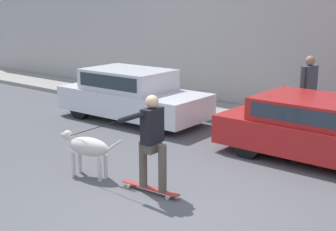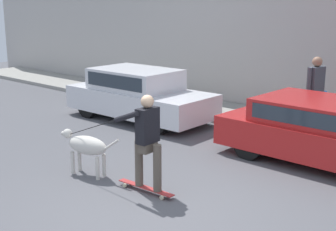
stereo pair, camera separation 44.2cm
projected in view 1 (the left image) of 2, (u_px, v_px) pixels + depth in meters
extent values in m
plane|color=#545459|center=(164.00, 209.00, 7.01)|extent=(36.00, 36.00, 0.00)
cube|color=gray|center=(313.00, 128.00, 11.26)|extent=(30.00, 1.93, 0.12)
cylinder|color=black|center=(188.00, 109.00, 12.00)|extent=(0.67, 0.21, 0.66)
cylinder|color=black|center=(152.00, 120.00, 10.88)|extent=(0.67, 0.21, 0.66)
cylinder|color=black|center=(118.00, 98.00, 13.48)|extent=(0.67, 0.21, 0.66)
cylinder|color=black|center=(80.00, 106.00, 12.36)|extent=(0.67, 0.21, 0.66)
cube|color=silver|center=(133.00, 101.00, 12.14)|extent=(4.05, 1.78, 0.61)
cube|color=silver|center=(128.00, 79.00, 12.10)|extent=(2.24, 1.57, 0.52)
cube|color=#28333D|center=(107.00, 82.00, 11.51)|extent=(1.94, 0.06, 0.34)
cylinder|color=black|center=(284.00, 126.00, 10.44)|extent=(0.65, 0.20, 0.65)
cylinder|color=black|center=(247.00, 142.00, 9.24)|extent=(0.65, 0.20, 0.65)
cube|color=#B21E1E|center=(326.00, 137.00, 9.02)|extent=(4.10, 1.86, 0.58)
cube|color=#B21E1E|center=(320.00, 110.00, 9.00)|extent=(2.38, 1.67, 0.44)
cube|color=#28333D|center=(302.00, 117.00, 8.37)|extent=(2.09, 0.02, 0.28)
cylinder|color=beige|center=(73.00, 164.00, 8.30)|extent=(0.07, 0.07, 0.41)
cylinder|color=beige|center=(80.00, 161.00, 8.46)|extent=(0.07, 0.07, 0.41)
cylinder|color=beige|center=(100.00, 170.00, 8.04)|extent=(0.07, 0.07, 0.41)
cylinder|color=beige|center=(106.00, 166.00, 8.20)|extent=(0.07, 0.07, 0.41)
ellipsoid|color=beige|center=(89.00, 147.00, 8.17)|extent=(0.86, 0.48, 0.33)
sphere|color=beige|center=(68.00, 135.00, 8.35)|extent=(0.17, 0.17, 0.17)
cylinder|color=beige|center=(64.00, 135.00, 8.38)|extent=(0.11, 0.10, 0.08)
cylinder|color=beige|center=(114.00, 146.00, 7.90)|extent=(0.33, 0.10, 0.24)
cylinder|color=beige|center=(128.00, 186.00, 7.77)|extent=(0.07, 0.03, 0.07)
cylinder|color=beige|center=(134.00, 183.00, 7.88)|extent=(0.07, 0.03, 0.07)
cylinder|color=beige|center=(167.00, 198.00, 7.31)|extent=(0.07, 0.03, 0.07)
cylinder|color=beige|center=(173.00, 195.00, 7.42)|extent=(0.07, 0.03, 0.07)
cube|color=#A82D2D|center=(150.00, 188.00, 7.58)|extent=(1.12, 0.18, 0.02)
cylinder|color=brown|center=(143.00, 163.00, 7.57)|extent=(0.13, 0.13, 0.77)
cylinder|color=brown|center=(162.00, 168.00, 7.35)|extent=(0.13, 0.13, 0.77)
cube|color=brown|center=(152.00, 147.00, 7.39)|extent=(0.18, 0.31, 0.15)
cube|color=black|center=(152.00, 126.00, 7.30)|extent=(0.21, 0.39, 0.56)
sphere|color=tan|center=(152.00, 102.00, 7.21)|extent=(0.21, 0.21, 0.21)
cylinder|color=black|center=(161.00, 124.00, 7.49)|extent=(0.08, 0.08, 0.53)
cylinder|color=black|center=(131.00, 117.00, 7.24)|extent=(0.53, 0.09, 0.27)
cylinder|color=black|center=(92.00, 129.00, 7.88)|extent=(1.33, 0.02, 0.52)
cylinder|color=#3D4760|center=(309.00, 110.00, 10.97)|extent=(0.15, 0.15, 0.85)
cylinder|color=#3D4760|center=(305.00, 111.00, 10.87)|extent=(0.15, 0.15, 0.85)
cube|color=#424751|center=(309.00, 79.00, 10.74)|extent=(0.27, 0.43, 0.62)
cylinder|color=#424751|center=(315.00, 77.00, 10.89)|extent=(0.09, 0.09, 0.59)
cylinder|color=#424751|center=(303.00, 80.00, 10.59)|extent=(0.09, 0.09, 0.59)
sphere|color=#997056|center=(310.00, 61.00, 10.64)|extent=(0.23, 0.23, 0.23)
cube|color=#1E569E|center=(314.00, 95.00, 11.00)|extent=(0.15, 0.28, 0.27)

